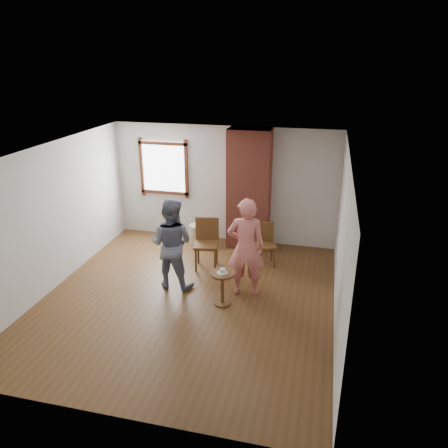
{
  "coord_description": "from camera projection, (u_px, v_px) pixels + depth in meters",
  "views": [
    {
      "loc": [
        2.17,
        -6.32,
        4.03
      ],
      "look_at": [
        0.46,
        0.8,
        1.15
      ],
      "focal_mm": 35.0,
      "sensor_mm": 36.0,
      "label": 1
    }
  ],
  "objects": [
    {
      "name": "cake_plate",
      "position": [
        222.0,
        273.0,
        7.29
      ],
      "size": [
        0.18,
        0.18,
        0.01
      ],
      "primitive_type": "cylinder",
      "color": "white",
      "rests_on": "side_table"
    },
    {
      "name": "ground",
      "position": [
        188.0,
        299.0,
        7.67
      ],
      "size": [
        5.5,
        5.5,
        0.0
      ],
      "primitive_type": "plane",
      "color": "brown",
      "rests_on": "ground"
    },
    {
      "name": "stoneware_crock",
      "position": [
        197.0,
        234.0,
        9.82
      ],
      "size": [
        0.36,
        0.36,
        0.45
      ],
      "primitive_type": "cylinder",
      "rotation": [
        0.0,
        0.0,
        0.04
      ],
      "color": "tan",
      "rests_on": "ground"
    },
    {
      "name": "room_shell",
      "position": [
        192.0,
        190.0,
        7.57
      ],
      "size": [
        5.04,
        5.52,
        2.62
      ],
      "color": "silver",
      "rests_on": "ground"
    },
    {
      "name": "dining_chair_left",
      "position": [
        207.0,
        240.0,
        8.66
      ],
      "size": [
        0.54,
        0.54,
        1.0
      ],
      "rotation": [
        0.0,
        0.0,
        0.17
      ],
      "color": "brown",
      "rests_on": "ground"
    },
    {
      "name": "person_pink",
      "position": [
        246.0,
        248.0,
        7.52
      ],
      "size": [
        0.71,
        0.53,
        1.8
      ],
      "primitive_type": "imported",
      "rotation": [
        0.0,
        0.0,
        3.3
      ],
      "color": "#D9726C",
      "rests_on": "ground"
    },
    {
      "name": "dining_chair_right",
      "position": [
        264.0,
        242.0,
        8.8
      ],
      "size": [
        0.52,
        0.52,
        0.86
      ],
      "rotation": [
        0.0,
        0.0,
        0.37
      ],
      "color": "brown",
      "rests_on": "ground"
    },
    {
      "name": "man",
      "position": [
        171.0,
        244.0,
        7.81
      ],
      "size": [
        0.86,
        0.69,
        1.68
      ],
      "primitive_type": "imported",
      "rotation": [
        0.0,
        0.0,
        3.08
      ],
      "color": "#131A36",
      "rests_on": "ground"
    },
    {
      "name": "cake_slice",
      "position": [
        223.0,
        271.0,
        7.28
      ],
      "size": [
        0.08,
        0.07,
        0.06
      ],
      "primitive_type": "cube",
      "color": "silver",
      "rests_on": "cake_plate"
    },
    {
      "name": "dark_pot",
      "position": [
        214.0,
        244.0,
        9.65
      ],
      "size": [
        0.22,
        0.22,
        0.17
      ],
      "primitive_type": "cylinder",
      "rotation": [
        0.0,
        0.0,
        0.35
      ],
      "color": "black",
      "rests_on": "ground"
    },
    {
      "name": "side_table",
      "position": [
        222.0,
        283.0,
        7.37
      ],
      "size": [
        0.4,
        0.4,
        0.6
      ],
      "color": "brown",
      "rests_on": "ground"
    },
    {
      "name": "brick_chimney",
      "position": [
        249.0,
        190.0,
        9.32
      ],
      "size": [
        0.9,
        0.5,
        2.6
      ],
      "primitive_type": "cube",
      "color": "#AE4F3D",
      "rests_on": "ground"
    }
  ]
}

